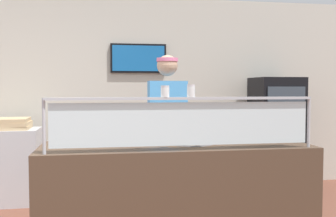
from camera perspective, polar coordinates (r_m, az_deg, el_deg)
shop_rear_unit at (r=5.63m, az=-3.33°, el=2.22°), size 6.66×0.13×2.70m
serving_counter at (r=3.46m, az=1.12°, el=-13.05°), size 2.26×0.78×0.95m
sneeze_guard at (r=3.00m, az=2.32°, el=-1.13°), size 2.09×0.06×0.41m
pizza_tray at (r=3.42m, az=3.23°, el=-4.79°), size 0.42×0.42×0.04m
pizza_server at (r=3.40m, az=2.93°, el=-4.47°), size 0.14×0.29×0.01m
parmesan_shaker at (r=2.97m, az=-0.43°, el=2.39°), size 0.07×0.07×0.09m
pepper_flake_shaker at (r=3.01m, az=3.35°, el=2.47°), size 0.06×0.06×0.10m
worker_figure at (r=3.98m, az=-0.03°, el=-3.12°), size 0.41×0.50×1.76m
drink_fridge at (r=5.72m, az=15.36°, el=-3.56°), size 0.63×0.61×1.57m
prep_shelf at (r=5.31m, az=-21.85°, el=-7.74°), size 0.70×0.55×0.92m
pizza_box_stack at (r=5.24m, az=-21.93°, el=-2.05°), size 0.49×0.48×0.14m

